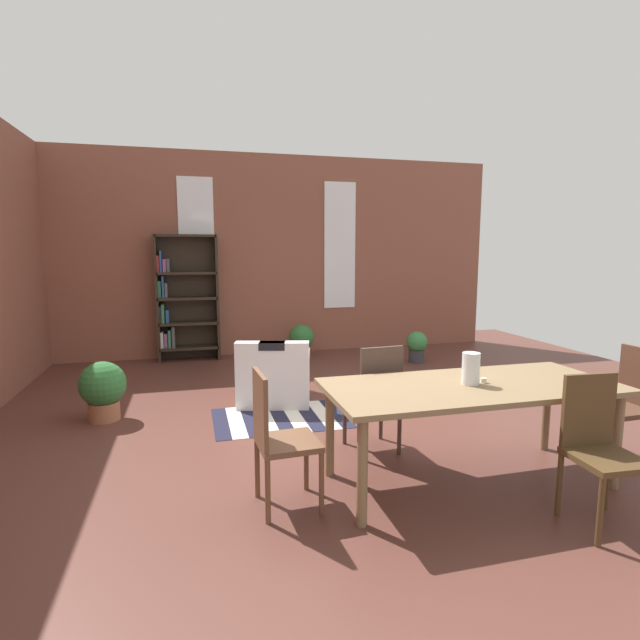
% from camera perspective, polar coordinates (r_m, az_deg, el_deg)
% --- Properties ---
extents(ground_plane, '(10.27, 10.27, 0.00)m').
position_cam_1_polar(ground_plane, '(4.78, 2.44, -13.26)').
color(ground_plane, brown).
extents(back_wall_brick, '(7.81, 0.12, 3.28)m').
position_cam_1_polar(back_wall_brick, '(8.36, -5.74, 7.41)').
color(back_wall_brick, brown).
rests_on(back_wall_brick, ground).
extents(window_pane_0, '(0.55, 0.02, 2.13)m').
position_cam_1_polar(window_pane_0, '(8.19, -14.03, 8.35)').
color(window_pane_0, white).
extents(window_pane_1, '(0.55, 0.02, 2.13)m').
position_cam_1_polar(window_pane_1, '(8.57, 2.30, 8.56)').
color(window_pane_1, white).
extents(dining_table, '(2.16, 0.94, 0.76)m').
position_cam_1_polar(dining_table, '(3.86, 17.05, -8.18)').
color(dining_table, olive).
rests_on(dining_table, ground).
extents(vase_on_table, '(0.13, 0.13, 0.24)m').
position_cam_1_polar(vase_on_table, '(3.80, 17.01, -5.38)').
color(vase_on_table, silver).
rests_on(vase_on_table, dining_table).
extents(tealight_candle_0, '(0.04, 0.04, 0.04)m').
position_cam_1_polar(tealight_candle_0, '(3.89, 18.37, -6.63)').
color(tealight_candle_0, silver).
rests_on(tealight_candle_0, dining_table).
extents(dining_chair_near_right, '(0.42, 0.42, 0.95)m').
position_cam_1_polar(dining_chair_near_right, '(3.69, 29.50, -12.46)').
color(dining_chair_near_right, '#4D351D').
rests_on(dining_chair_near_right, ground).
extents(dining_chair_head_right, '(0.41, 0.41, 0.95)m').
position_cam_1_polar(dining_chair_head_right, '(4.81, 31.98, -7.93)').
color(dining_chair_head_right, '#503123').
rests_on(dining_chair_head_right, ground).
extents(dining_chair_head_left, '(0.42, 0.42, 0.95)m').
position_cam_1_polar(dining_chair_head_left, '(3.40, -4.96, -13.10)').
color(dining_chair_head_left, brown).
rests_on(dining_chair_head_left, ground).
extents(dining_chair_far_left, '(0.43, 0.43, 0.95)m').
position_cam_1_polar(dining_chair_far_left, '(4.29, 6.43, -8.57)').
color(dining_chair_far_left, '#48352D').
rests_on(dining_chair_far_left, ground).
extents(bookshelf_tall, '(0.95, 0.31, 1.97)m').
position_cam_1_polar(bookshelf_tall, '(8.04, -15.51, 2.44)').
color(bookshelf_tall, '#2D2319').
rests_on(bookshelf_tall, ground).
extents(armchair_white, '(0.97, 0.97, 0.75)m').
position_cam_1_polar(armchair_white, '(5.74, -5.27, -6.67)').
color(armchair_white, white).
rests_on(armchair_white, ground).
extents(potted_plant_by_shelf, '(0.32, 0.32, 0.48)m').
position_cam_1_polar(potted_plant_by_shelf, '(7.82, 11.10, -2.90)').
color(potted_plant_by_shelf, '#333338').
rests_on(potted_plant_by_shelf, ground).
extents(potted_plant_corner, '(0.41, 0.41, 0.54)m').
position_cam_1_polar(potted_plant_corner, '(7.99, -2.18, -2.33)').
color(potted_plant_corner, '#9E6042').
rests_on(potted_plant_corner, ground).
extents(potted_plant_window, '(0.46, 0.46, 0.61)m').
position_cam_1_polar(potted_plant_window, '(5.56, -23.78, -7.22)').
color(potted_plant_window, '#9E6042').
rests_on(potted_plant_window, ground).
extents(striped_rug, '(1.38, 0.95, 0.01)m').
position_cam_1_polar(striped_rug, '(5.26, -4.58, -11.19)').
color(striped_rug, '#1E1E33').
rests_on(striped_rug, ground).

